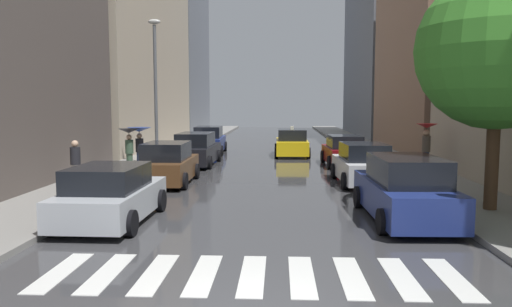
# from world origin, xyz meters

# --- Properties ---
(ground_plane) EXTENTS (28.00, 72.00, 0.04)m
(ground_plane) POSITION_xyz_m (0.00, 24.00, -0.02)
(ground_plane) COLOR #3B3B3D
(sidewalk_left) EXTENTS (3.00, 72.00, 0.15)m
(sidewalk_left) POSITION_xyz_m (-6.50, 24.00, 0.07)
(sidewalk_left) COLOR gray
(sidewalk_left) RESTS_ON ground
(sidewalk_right) EXTENTS (3.00, 72.00, 0.15)m
(sidewalk_right) POSITION_xyz_m (6.50, 24.00, 0.07)
(sidewalk_right) COLOR gray
(sidewalk_right) RESTS_ON ground
(crosswalk_stripes) EXTENTS (7.65, 2.20, 0.01)m
(crosswalk_stripes) POSITION_xyz_m (-0.00, 2.20, 0.01)
(crosswalk_stripes) COLOR silver
(crosswalk_stripes) RESTS_ON ground
(building_left_far) EXTENTS (6.00, 13.23, 17.73)m
(building_left_far) POSITION_xyz_m (-11.00, 46.41, 8.87)
(building_left_far) COLOR slate
(building_left_far) RESTS_ON ground
(building_right_mid) EXTENTS (6.00, 13.55, 12.46)m
(building_right_mid) POSITION_xyz_m (11.00, 26.03, 6.23)
(building_right_mid) COLOR #8C6B56
(building_right_mid) RESTS_ON ground
(building_right_far) EXTENTS (6.00, 17.53, 17.91)m
(building_right_far) POSITION_xyz_m (11.00, 42.51, 8.96)
(building_right_far) COLOR slate
(building_right_far) RESTS_ON ground
(parked_car_left_nearest) EXTENTS (2.18, 4.20, 1.53)m
(parked_car_left_nearest) POSITION_xyz_m (-3.96, 6.03, 0.72)
(parked_car_left_nearest) COLOR #B2B7BF
(parked_car_left_nearest) RESTS_ON ground
(parked_car_left_second) EXTENTS (2.01, 4.06, 1.65)m
(parked_car_left_second) POSITION_xyz_m (-3.88, 12.31, 0.77)
(parked_car_left_second) COLOR brown
(parked_car_left_second) RESTS_ON ground
(parked_car_left_third) EXTENTS (2.14, 4.81, 1.67)m
(parked_car_left_third) POSITION_xyz_m (-3.76, 18.28, 0.78)
(parked_car_left_third) COLOR black
(parked_car_left_third) RESTS_ON ground
(parked_car_left_fourth) EXTENTS (2.11, 4.61, 1.73)m
(parked_car_left_fourth) POSITION_xyz_m (-3.96, 24.23, 0.81)
(parked_car_left_fourth) COLOR navy
(parked_car_left_fourth) RESTS_ON ground
(parked_car_right_nearest) EXTENTS (2.15, 4.81, 1.75)m
(parked_car_right_nearest) POSITION_xyz_m (3.86, 6.67, 0.81)
(parked_car_right_nearest) COLOR navy
(parked_car_right_nearest) RESTS_ON ground
(parked_car_right_second) EXTENTS (2.15, 4.16, 1.62)m
(parked_car_right_second) POSITION_xyz_m (3.76, 12.67, 0.76)
(parked_car_right_second) COLOR silver
(parked_car_right_second) RESTS_ON ground
(parked_car_right_third) EXTENTS (2.10, 4.13, 1.56)m
(parked_car_right_third) POSITION_xyz_m (3.79, 18.42, 0.73)
(parked_car_right_third) COLOR maroon
(parked_car_right_third) RESTS_ON ground
(taxi_midroad) EXTENTS (2.09, 4.37, 1.81)m
(taxi_midroad) POSITION_xyz_m (1.25, 22.97, 0.76)
(taxi_midroad) COLOR yellow
(taxi_midroad) RESTS_ON ground
(pedestrian_foreground) EXTENTS (1.07, 1.07, 1.91)m
(pedestrian_foreground) POSITION_xyz_m (-5.93, 15.56, 1.58)
(pedestrian_foreground) COLOR navy
(pedestrian_foreground) RESTS_ON sidewalk_left
(pedestrian_near_tree) EXTENTS (0.36, 0.36, 1.68)m
(pedestrian_near_tree) POSITION_xyz_m (-6.89, 10.74, 1.03)
(pedestrian_near_tree) COLOR gray
(pedestrian_near_tree) RESTS_ON sidewalk_left
(pedestrian_by_kerb) EXTENTS (0.93, 0.93, 2.13)m
(pedestrian_by_kerb) POSITION_xyz_m (6.96, 15.24, 1.64)
(pedestrian_by_kerb) COLOR navy
(pedestrian_by_kerb) RESTS_ON sidewalk_right
(pedestrian_far_side) EXTENTS (0.96, 0.96, 1.89)m
(pedestrian_far_side) POSITION_xyz_m (-6.24, 15.01, 1.51)
(pedestrian_far_side) COLOR #38513D
(pedestrian_far_side) RESTS_ON sidewalk_left
(street_tree_right) EXTENTS (4.44, 4.44, 6.70)m
(street_tree_right) POSITION_xyz_m (6.49, 7.49, 4.62)
(street_tree_right) COLOR #513823
(street_tree_right) RESTS_ON sidewalk_right
(lamp_post_left) EXTENTS (0.60, 0.28, 7.05)m
(lamp_post_left) POSITION_xyz_m (-5.55, 17.23, 4.21)
(lamp_post_left) COLOR #595B60
(lamp_post_left) RESTS_ON sidewalk_left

